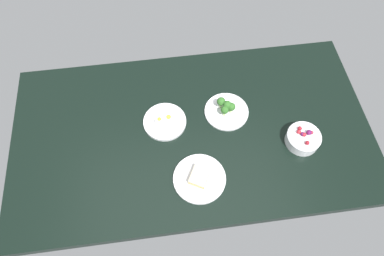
{
  "coord_description": "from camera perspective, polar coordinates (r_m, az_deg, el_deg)",
  "views": [
    {
      "loc": [
        -9.5,
        -71.46,
        133.76
      ],
      "look_at": [
        0.0,
        0.0,
        6.0
      ],
      "focal_mm": 32.2,
      "sensor_mm": 36.0,
      "label": 1
    }
  ],
  "objects": [
    {
      "name": "dining_table",
      "position": [
        1.5,
        0.0,
        -0.75
      ],
      "size": [
        154.18,
        83.99,
        4.0
      ],
      "primitive_type": "cube",
      "color": "black",
      "rests_on": "ground"
    },
    {
      "name": "plate_eggs",
      "position": [
        1.5,
        -4.51,
        1.13
      ],
      "size": [
        18.65,
        18.65,
        5.25
      ],
      "color": "silver",
      "rests_on": "dining_table"
    },
    {
      "name": "plate_sandwich",
      "position": [
        1.38,
        1.1,
        -8.32
      ],
      "size": [
        21.06,
        21.06,
        4.47
      ],
      "color": "silver",
      "rests_on": "dining_table"
    },
    {
      "name": "bowl_berries",
      "position": [
        1.51,
        17.92,
        -1.64
      ],
      "size": [
        14.29,
        14.29,
        7.06
      ],
      "color": "silver",
      "rests_on": "dining_table"
    },
    {
      "name": "plate_broccoli",
      "position": [
        1.52,
        5.71,
        3.01
      ],
      "size": [
        19.46,
        19.46,
        7.1
      ],
      "color": "silver",
      "rests_on": "dining_table"
    }
  ]
}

